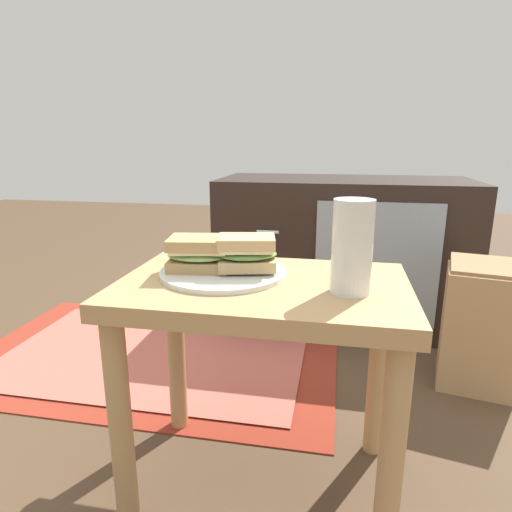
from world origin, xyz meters
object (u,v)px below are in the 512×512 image
(sandwich_back, at_px, (247,253))
(beer_glass, at_px, (352,248))
(plate, at_px, (223,272))
(sandwich_front, at_px, (199,253))
(tv_cabinet, at_px, (341,251))
(paper_bag, at_px, (479,327))

(sandwich_back, distance_m, beer_glass, 0.22)
(sandwich_back, relative_size, beer_glass, 0.82)
(plate, xyz_separation_m, sandwich_front, (-0.05, -0.00, 0.04))
(tv_cabinet, distance_m, sandwich_front, 0.99)
(plate, distance_m, paper_bag, 0.85)
(sandwich_front, height_order, sandwich_back, sandwich_back)
(tv_cabinet, xyz_separation_m, paper_bag, (0.41, -0.45, -0.10))
(paper_bag, bearing_deg, plate, -143.97)
(plate, distance_m, beer_glass, 0.27)
(plate, xyz_separation_m, sandwich_back, (0.05, 0.00, 0.04))
(sandwich_back, distance_m, paper_bag, 0.83)
(tv_cabinet, height_order, sandwich_front, tv_cabinet)
(tv_cabinet, bearing_deg, plate, -104.86)
(sandwich_front, bearing_deg, plate, 3.13)
(plate, xyz_separation_m, paper_bag, (0.65, 0.47, -0.28))
(plate, distance_m, sandwich_back, 0.06)
(tv_cabinet, xyz_separation_m, sandwich_back, (-0.20, -0.92, 0.22))
(tv_cabinet, xyz_separation_m, plate, (-0.24, -0.92, 0.17))
(sandwich_back, height_order, beer_glass, beer_glass)
(beer_glass, bearing_deg, tv_cabinet, 90.42)
(plate, height_order, paper_bag, plate)
(tv_cabinet, bearing_deg, sandwich_back, -102.04)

